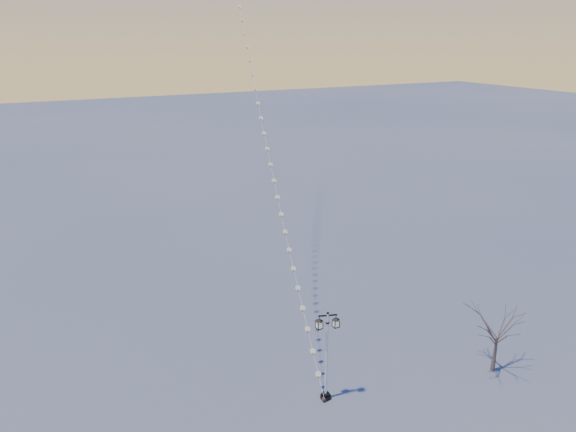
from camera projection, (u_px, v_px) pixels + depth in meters
ground at (368, 420)px, 25.65m from camera, size 300.00×300.00×0.00m
street_lamp at (327, 352)px, 26.34m from camera, size 1.23×0.69×5.01m
bare_tree at (498, 328)px, 28.62m from camera, size 2.34×2.34×3.89m
kite_train at (253, 53)px, 39.11m from camera, size 9.33×37.61×33.21m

